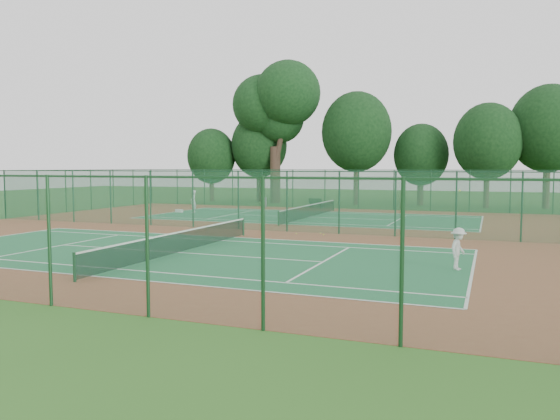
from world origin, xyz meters
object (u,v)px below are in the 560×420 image
Objects in this scene: trash_bin at (264,202)px; kit_bag at (179,211)px; player_far at (193,201)px; bench at (316,203)px; big_tree at (277,103)px; player_near at (458,249)px.

trash_bin reaches higher than kit_bag.
player_far is 1.20× the size of bench.
bench is at bearing 53.82° from kit_bag.
player_far is at bearing -112.76° from bench.
kit_bag is at bearing -117.10° from trash_bin.
player_far is 2.67× the size of kit_bag.
bench is at bearing 2.25° from trash_bin.
player_far is at bearing 15.67° from kit_bag.
big_tree reaches higher than bench.
player_near is at bearing -58.53° from big_tree.
player_far reaches higher than kit_bag.
big_tree is (1.67, 14.13, 9.28)m from player_far.
trash_bin is 1.33× the size of kit_bag.
bench is 12.97m from big_tree.
player_near is 28.92m from kit_bag.
player_near reaches higher than trash_bin.
big_tree is at bearing 100.72° from trash_bin.
kit_bag is at bearing 67.22° from player_near.
player_far reaches higher than trash_bin.
kit_bag is at bearing -102.53° from player_far.
bench is 12.27m from kit_bag.
player_near is at bearing -41.65° from bench.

